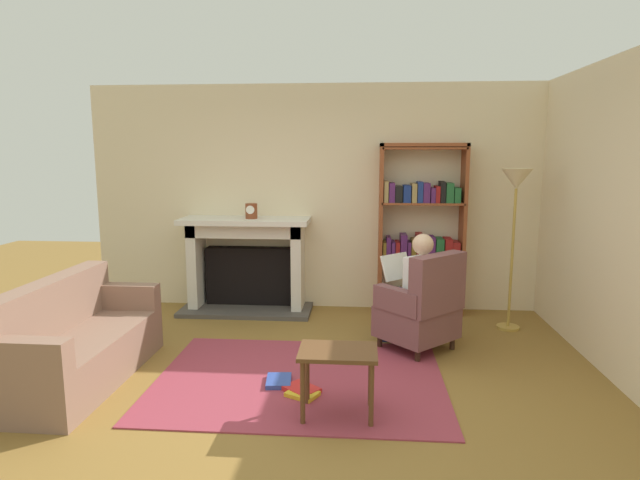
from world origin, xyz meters
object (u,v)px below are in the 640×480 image
Objects in this scene: sofa_floral at (75,344)px; side_table at (338,361)px; bookshelf at (421,235)px; seated_reader at (414,286)px; armchair_reading at (422,308)px; fireplace at (247,261)px; floor_lamp at (516,194)px; mantel_clock at (251,211)px.

sofa_floral reaches higher than side_table.
bookshelf is at bearing 71.88° from side_table.
bookshelf reaches higher than seated_reader.
bookshelf reaches higher than armchair_reading.
fireplace is 1.37× the size of seated_reader.
seated_reader is at bearing -90.00° from armchair_reading.
fireplace is at bearing 170.48° from floor_lamp.
armchair_reading is at bearing -32.03° from fireplace.
mantel_clock is 2.33m from armchair_reading.
fireplace is 0.91× the size of sofa_floral.
bookshelf is 1.18m from floor_lamp.
sofa_floral is at bearing -157.40° from floor_lamp.
floor_lamp is at bearing -7.81° from mantel_clock.
fireplace is 0.90× the size of floor_lamp.
sofa_floral is (-0.99, -2.15, -0.27)m from fireplace.
bookshelf reaches higher than side_table.
bookshelf is 1.16× the size of floor_lamp.
bookshelf is 1.36m from armchair_reading.
armchair_reading is at bearing -72.12° from sofa_floral.
mantel_clock is 0.10× the size of sofa_floral.
sofa_floral is at bearing -24.33° from seated_reader.
bookshelf is (2.07, 0.03, 0.34)m from fireplace.
seated_reader is at bearing -149.61° from floor_lamp.
mantel_clock is 0.10× the size of floor_lamp.
side_table is at bearing -64.82° from fireplace.
armchair_reading is (1.88, -1.12, -0.80)m from mantel_clock.
seated_reader is 1.53m from floor_lamp.
mantel_clock is 0.16× the size of seated_reader.
seated_reader reaches higher than sofa_floral.
bookshelf is 2.06× the size of armchair_reading.
mantel_clock is 2.01m from bookshelf.
mantel_clock reaches higher than seated_reader.
sofa_floral is 0.98× the size of floor_lamp.
floor_lamp is at bearing -66.90° from sofa_floral.
mantel_clock is 2.84m from side_table.
fireplace is 2.78× the size of side_table.
seated_reader is (-0.19, -1.18, -0.32)m from bookshelf.
floor_lamp reaches higher than mantel_clock.
seated_reader is 2.04× the size of side_table.
floor_lamp is at bearing 49.78° from side_table.
floor_lamp is (1.76, 2.08, 1.05)m from side_table.
fireplace is 2.32m from armchair_reading.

